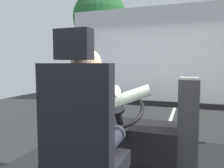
% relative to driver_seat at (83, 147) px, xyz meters
% --- Properties ---
extents(ground, '(18.00, 44.00, 0.06)m').
position_rel_driver_seat_xyz_m(ground, '(0.07, 9.24, -1.36)').
color(ground, '#2D2D2D').
extents(driver_seat, '(0.48, 0.48, 1.31)m').
position_rel_driver_seat_xyz_m(driver_seat, '(0.00, 0.00, 0.00)').
color(driver_seat, black).
rests_on(driver_seat, bus_floor).
extents(bus_driver, '(0.79, 0.59, 0.76)m').
position_rel_driver_seat_xyz_m(bus_driver, '(0.00, 0.11, 0.18)').
color(bus_driver, '#282833').
rests_on(bus_driver, driver_seat).
extents(steering_console, '(1.10, 1.00, 0.82)m').
position_rel_driver_seat_xyz_m(steering_console, '(-0.00, 1.19, -0.33)').
color(steering_console, black).
rests_on(steering_console, bus_floor).
extents(fare_box, '(0.20, 0.27, 0.97)m').
position_rel_driver_seat_xyz_m(fare_box, '(0.65, 1.10, -0.07)').
color(fare_box, '#333338').
rests_on(fare_box, bus_floor).
extents(windshield_panel, '(2.50, 0.08, 1.48)m').
position_rel_driver_seat_xyz_m(windshield_panel, '(0.07, 2.06, 0.49)').
color(windshield_panel, silver).
extents(street_tree, '(2.91, 2.91, 5.87)m').
position_rel_driver_seat_xyz_m(street_tree, '(-4.09, 10.12, 3.06)').
color(street_tree, '#4C3828').
rests_on(street_tree, ground).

